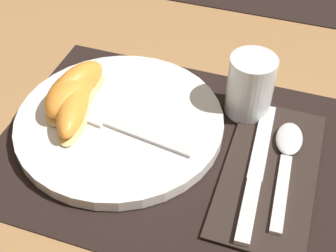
# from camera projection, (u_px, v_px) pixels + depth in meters

# --- Properties ---
(ground_plane) EXTENTS (3.00, 3.00, 0.00)m
(ground_plane) POSITION_uv_depth(u_px,v_px,m) (174.00, 150.00, 0.60)
(ground_plane) COLOR #A37547
(placemat) EXTENTS (0.45, 0.33, 0.00)m
(placemat) POSITION_uv_depth(u_px,v_px,m) (174.00, 149.00, 0.60)
(placemat) COLOR black
(placemat) RESTS_ON ground_plane
(plate) EXTENTS (0.27, 0.27, 0.02)m
(plate) POSITION_uv_depth(u_px,v_px,m) (120.00, 122.00, 0.62)
(plate) COLOR white
(plate) RESTS_ON placemat
(juice_glass) EXTENTS (0.06, 0.06, 0.09)m
(juice_glass) POSITION_uv_depth(u_px,v_px,m) (250.00, 89.00, 0.62)
(juice_glass) COLOR silver
(juice_glass) RESTS_ON placemat
(napkin) EXTENTS (0.11, 0.23, 0.00)m
(napkin) POSITION_uv_depth(u_px,v_px,m) (270.00, 172.00, 0.57)
(napkin) COLOR #2D231E
(napkin) RESTS_ON placemat
(knife) EXTENTS (0.03, 0.22, 0.01)m
(knife) POSITION_uv_depth(u_px,v_px,m) (256.00, 170.00, 0.56)
(knife) COLOR silver
(knife) RESTS_ON napkin
(spoon) EXTENTS (0.04, 0.17, 0.01)m
(spoon) POSITION_uv_depth(u_px,v_px,m) (287.00, 152.00, 0.58)
(spoon) COLOR silver
(spoon) RESTS_ON napkin
(fork) EXTENTS (0.20, 0.05, 0.00)m
(fork) POSITION_uv_depth(u_px,v_px,m) (111.00, 123.00, 0.60)
(fork) COLOR silver
(fork) RESTS_ON plate
(citrus_wedge_0) EXTENTS (0.07, 0.10, 0.04)m
(citrus_wedge_0) POSITION_uv_depth(u_px,v_px,m) (78.00, 84.00, 0.63)
(citrus_wedge_0) COLOR #F4DB84
(citrus_wedge_0) RESTS_ON plate
(citrus_wedge_1) EXTENTS (0.06, 0.10, 0.04)m
(citrus_wedge_1) POSITION_uv_depth(u_px,v_px,m) (70.00, 95.00, 0.62)
(citrus_wedge_1) COLOR #F4DB84
(citrus_wedge_1) RESTS_ON plate
(citrus_wedge_2) EXTENTS (0.07, 0.13, 0.04)m
(citrus_wedge_2) POSITION_uv_depth(u_px,v_px,m) (72.00, 109.00, 0.60)
(citrus_wedge_2) COLOR #F4DB84
(citrus_wedge_2) RESTS_ON plate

